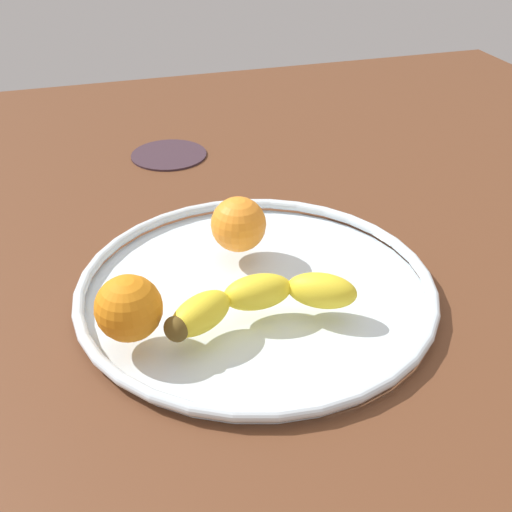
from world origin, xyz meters
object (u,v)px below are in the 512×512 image
(fruit_bowl, at_px, (256,287))
(orange_front_right, at_px, (129,308))
(ambient_coaster, at_px, (169,154))
(orange_back_left, at_px, (238,225))
(banana, at_px, (257,300))

(fruit_bowl, xyz_separation_m, orange_front_right, (0.13, 0.05, 0.04))
(ambient_coaster, bearing_deg, orange_back_left, 94.07)
(orange_back_left, height_order, orange_front_right, same)
(banana, distance_m, ambient_coaster, 0.43)
(fruit_bowl, height_order, ambient_coaster, fruit_bowl)
(orange_back_left, relative_size, ambient_coaster, 0.53)
(fruit_bowl, xyz_separation_m, orange_back_left, (0.00, -0.07, 0.04))
(banana, relative_size, ambient_coaster, 1.74)
(orange_front_right, bearing_deg, orange_back_left, -138.72)
(orange_back_left, distance_m, orange_front_right, 0.18)
(orange_front_right, bearing_deg, fruit_bowl, -159.30)
(fruit_bowl, height_order, banana, banana)
(orange_front_right, distance_m, ambient_coaster, 0.45)
(banana, distance_m, orange_front_right, 0.12)
(orange_back_left, xyz_separation_m, ambient_coaster, (0.02, -0.31, -0.05))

